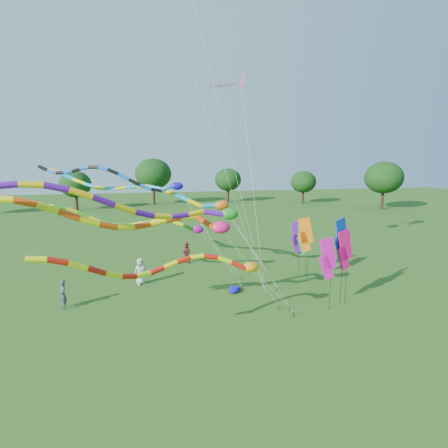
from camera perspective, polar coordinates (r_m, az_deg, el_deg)
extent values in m
plane|color=#235015|center=(20.16, 2.96, -15.63)|extent=(160.00, 160.00, 0.00)
cylinder|color=#382314|center=(72.02, 23.18, 3.51)|extent=(0.50, 0.50, 3.11)
ellipsoid|color=#0E350F|center=(71.73, 23.40, 6.74)|extent=(6.57, 6.57, 5.58)
cylinder|color=#382314|center=(69.35, 11.69, 3.54)|extent=(0.50, 0.50, 2.26)
ellipsoid|color=#0E350F|center=(69.09, 11.77, 5.97)|extent=(4.77, 4.77, 4.06)
cylinder|color=#382314|center=(71.07, 0.65, 4.06)|extent=(0.50, 0.50, 2.64)
ellipsoid|color=#0E350F|center=(70.79, 0.65, 6.83)|extent=(5.58, 5.58, 4.74)
cylinder|color=#382314|center=(75.51, -10.83, 4.30)|extent=(0.50, 0.50, 2.83)
ellipsoid|color=#0E350F|center=(75.24, -10.92, 7.11)|extent=(5.98, 5.98, 5.09)
cylinder|color=#382314|center=(74.05, -22.37, 3.80)|extent=(0.50, 0.50, 3.31)
ellipsoid|color=#0E350F|center=(73.76, -22.59, 7.14)|extent=(6.99, 6.99, 5.94)
cylinder|color=black|center=(21.76, 10.56, -13.37)|extent=(0.05, 0.05, 0.30)
cylinder|color=silver|center=(20.26, 7.50, -10.04)|extent=(0.02, 0.02, 4.25)
ellipsoid|color=orange|center=(18.94, 4.05, -6.56)|extent=(0.84, 0.54, 0.54)
cylinder|color=red|center=(18.59, 2.12, -6.27)|extent=(0.24, 0.24, 0.80)
cylinder|color=#F7FF0D|center=(18.30, 0.02, -5.47)|extent=(0.24, 0.24, 0.76)
cylinder|color=red|center=(18.04, -2.09, -5.01)|extent=(0.24, 0.24, 0.71)
cylinder|color=#F7FF0D|center=(17.80, -4.17, -5.01)|extent=(0.24, 0.24, 0.69)
cylinder|color=red|center=(17.56, -6.21, -5.46)|extent=(0.24, 0.24, 0.69)
cylinder|color=#F7FF0D|center=(17.30, -8.21, -6.20)|extent=(0.24, 0.24, 0.70)
cylinder|color=red|center=(17.00, -10.20, -6.99)|extent=(0.24, 0.24, 0.70)
cylinder|color=#F7FF0D|center=(16.66, -12.23, -7.56)|extent=(0.24, 0.24, 0.71)
cylinder|color=red|center=(16.27, -14.33, -7.73)|extent=(0.24, 0.24, 0.73)
cylinder|color=#F7FF0D|center=(15.86, -16.55, -7.43)|extent=(0.24, 0.24, 0.77)
cylinder|color=red|center=(15.46, -18.91, -6.75)|extent=(0.24, 0.24, 0.79)
cylinder|color=#F7FF0D|center=(15.13, -21.42, -5.91)|extent=(0.24, 0.24, 0.77)
cylinder|color=red|center=(14.90, -24.04, -5.19)|extent=(0.24, 0.24, 0.72)
cylinder|color=#F7FF0D|center=(14.80, -26.70, -4.84)|extent=(0.24, 0.24, 0.69)
cylinder|color=black|center=(22.51, 8.32, -12.48)|extent=(0.05, 0.05, 0.30)
cylinder|color=silver|center=(20.85, 4.17, -6.76)|extent=(0.02, 0.02, 6.06)
ellipsoid|color=#EA1A73|center=(19.57, -0.49, -0.51)|extent=(1.02, 0.66, 0.66)
cylinder|color=#DD440B|center=(19.50, -2.85, 0.29)|extent=(0.30, 0.30, 1.12)
cylinder|color=#F7EB0C|center=(19.47, -5.39, 1.08)|extent=(0.30, 0.30, 0.82)
cylinder|color=#DD440B|center=(19.26, -7.71, 0.76)|extent=(0.30, 0.30, 0.82)
cylinder|color=#F7EB0C|center=(19.03, -10.02, 0.25)|extent=(0.30, 0.30, 0.83)
cylinder|color=#DD440B|center=(18.77, -12.37, -0.24)|extent=(0.30, 0.30, 0.83)
cylinder|color=#F7EB0C|center=(18.49, -14.77, -0.45)|extent=(0.30, 0.30, 0.84)
cylinder|color=#DD440B|center=(18.20, -17.27, -0.25)|extent=(0.30, 0.30, 0.87)
cylinder|color=#F7EB0C|center=(17.93, -19.86, 0.37)|extent=(0.30, 0.30, 0.90)
cylinder|color=#DD440B|center=(17.72, -22.55, 1.27)|extent=(0.30, 0.30, 0.91)
cylinder|color=#F7EB0C|center=(17.60, -25.28, 2.21)|extent=(0.30, 0.30, 0.89)
cylinder|color=#DD440B|center=(17.60, -28.01, 2.93)|extent=(0.30, 0.30, 0.85)
cylinder|color=#F7EB0C|center=(17.72, -30.66, 3.24)|extent=(0.30, 0.30, 0.82)
cylinder|color=black|center=(22.52, 9.92, -12.52)|extent=(0.05, 0.05, 0.30)
cylinder|color=silver|center=(20.54, 5.71, -5.92)|extent=(0.02, 0.02, 6.84)
ellipsoid|color=#18841D|center=(19.04, 0.84, 1.55)|extent=(0.95, 0.61, 0.61)
cylinder|color=#4F0C8D|center=(18.91, -1.64, 1.69)|extent=(0.28, 0.28, 1.01)
cylinder|color=#DCB10B|center=(18.72, -4.35, 1.65)|extent=(0.28, 0.28, 0.91)
cylinder|color=#4F0C8D|center=(18.28, -6.80, 1.24)|extent=(0.28, 0.28, 0.91)
cylinder|color=#DCB10B|center=(17.84, -9.34, 1.16)|extent=(0.28, 0.28, 0.93)
cylinder|color=#4F0C8D|center=(17.41, -12.02, 1.52)|extent=(0.28, 0.28, 0.95)
cylinder|color=#DCB10B|center=(17.02, -14.86, 2.30)|extent=(0.28, 0.28, 0.98)
cylinder|color=#4F0C8D|center=(16.71, -17.86, 3.35)|extent=(0.28, 0.28, 0.99)
cylinder|color=#DCB10B|center=(16.51, -20.99, 4.38)|extent=(0.28, 0.28, 0.96)
cylinder|color=#4F0C8D|center=(16.44, -24.16, 5.11)|extent=(0.28, 0.28, 0.92)
cylinder|color=#DCB10B|center=(16.50, -27.31, 5.36)|extent=(0.28, 0.28, 0.90)
cylinder|color=#4F0C8D|center=(16.68, -30.38, 5.13)|extent=(0.28, 0.28, 0.91)
cylinder|color=black|center=(25.28, 2.73, -9.82)|extent=(0.05, 0.05, 0.30)
cylinder|color=silver|center=(24.50, -2.16, -2.03)|extent=(0.02, 0.02, 7.89)
ellipsoid|color=#170DB6|center=(24.38, -7.17, 5.76)|extent=(0.79, 0.51, 0.51)
cylinder|color=blue|center=(24.57, -8.71, 5.38)|extent=(0.23, 0.23, 0.74)
cylinder|color=black|center=(24.67, -10.24, 5.12)|extent=(0.23, 0.23, 0.70)
cylinder|color=blue|center=(24.66, -11.85, 5.52)|extent=(0.23, 0.23, 0.73)
cylinder|color=black|center=(24.70, -13.46, 6.19)|extent=(0.23, 0.23, 0.76)
cylinder|color=blue|center=(24.80, -15.02, 6.96)|extent=(0.23, 0.23, 0.75)
cylinder|color=black|center=(24.98, -16.52, 7.64)|extent=(0.23, 0.23, 0.72)
cylinder|color=blue|center=(25.25, -17.93, 8.07)|extent=(0.23, 0.23, 0.68)
cylinder|color=black|center=(25.59, -19.23, 8.18)|extent=(0.23, 0.23, 0.67)
cylinder|color=blue|center=(26.01, -20.43, 8.00)|extent=(0.23, 0.23, 0.69)
cylinder|color=black|center=(26.46, -21.54, 7.65)|extent=(0.23, 0.23, 0.71)
cylinder|color=blue|center=(26.94, -22.60, 7.32)|extent=(0.23, 0.23, 0.70)
cylinder|color=black|center=(27.41, -23.65, 7.16)|extent=(0.23, 0.23, 0.68)
cylinder|color=blue|center=(27.85, -24.72, 7.26)|extent=(0.23, 0.23, 0.69)
cylinder|color=black|center=(28.26, -25.83, 7.63)|extent=(0.23, 0.23, 0.72)
cylinder|color=black|center=(25.58, 8.06, -9.66)|extent=(0.05, 0.05, 0.30)
cylinder|color=silver|center=(24.98, 3.90, -3.36)|extent=(0.02, 0.02, 6.54)
ellipsoid|color=#DB540C|center=(24.84, -0.34, 2.86)|extent=(0.96, 0.62, 0.62)
cylinder|color=#0B9ACB|center=(24.84, -2.26, 2.78)|extent=(0.28, 0.28, 1.00)
cylinder|color=yellow|center=(24.82, -4.45, 3.15)|extent=(0.28, 0.28, 1.00)
cylinder|color=#0B9ACB|center=(24.98, -6.52, 4.09)|extent=(0.28, 0.28, 0.99)
cylinder|color=yellow|center=(25.25, -8.51, 4.89)|extent=(0.28, 0.28, 0.96)
cylinder|color=#0B9ACB|center=(25.62, -10.39, 5.42)|extent=(0.28, 0.28, 0.93)
cylinder|color=yellow|center=(26.09, -12.15, 5.62)|extent=(0.28, 0.28, 0.92)
cylinder|color=#0B9ACB|center=(26.63, -13.80, 5.55)|extent=(0.28, 0.28, 0.94)
cylinder|color=yellow|center=(27.22, -15.35, 5.36)|extent=(0.28, 0.28, 0.94)
cylinder|color=#0B9ACB|center=(27.82, -16.83, 5.21)|extent=(0.28, 0.28, 0.93)
cylinder|color=yellow|center=(28.42, -18.29, 5.24)|extent=(0.28, 0.28, 0.93)
cylinder|color=#0B9ACB|center=(28.98, -19.75, 5.53)|extent=(0.28, 0.28, 0.94)
cylinder|color=yellow|center=(29.50, -21.23, 6.05)|extent=(0.28, 0.28, 0.97)
cylinder|color=#0B9ACB|center=(29.99, -22.75, 6.70)|extent=(0.28, 0.28, 0.99)
cylinder|color=yellow|center=(30.44, -24.30, 7.34)|extent=(0.28, 0.28, 0.98)
cylinder|color=black|center=(27.41, 2.69, -8.22)|extent=(0.05, 0.05, 0.30)
cylinder|color=silver|center=(26.56, -0.59, -4.50)|extent=(0.02, 0.02, 4.75)
ellipsoid|color=#950D86|center=(25.94, -4.02, -0.84)|extent=(0.84, 0.54, 0.54)
cylinder|color=green|center=(25.57, -5.50, -0.52)|extent=(0.24, 0.24, 0.98)
cylinder|color=yellow|center=(25.22, -7.02, 0.08)|extent=(0.24, 0.24, 0.73)
cylinder|color=green|center=(25.25, -8.59, 0.43)|extent=(0.24, 0.24, 0.70)
cylinder|color=yellow|center=(25.38, -10.15, 0.47)|extent=(0.24, 0.24, 0.71)
cylinder|color=green|center=(25.58, -11.69, 0.28)|extent=(0.24, 0.24, 0.73)
cylinder|color=yellow|center=(25.81, -13.20, 0.00)|extent=(0.24, 0.24, 0.73)
cylinder|color=green|center=(26.05, -14.68, -0.20)|extent=(0.24, 0.24, 0.71)
cylinder|color=yellow|center=(26.24, -16.15, -0.17)|extent=(0.24, 0.24, 0.70)
cylinder|color=green|center=(26.38, -17.64, 0.13)|extent=(0.24, 0.24, 0.72)
cylinder|color=yellow|center=(26.46, -19.14, 0.67)|extent=(0.24, 0.24, 0.76)
cylinder|color=green|center=(26.47, -20.66, 1.34)|extent=(0.24, 0.24, 0.78)
cylinder|color=yellow|center=(26.45, -22.21, 1.96)|extent=(0.24, 0.24, 0.76)
cylinder|color=green|center=(26.41, -23.77, 2.39)|extent=(0.24, 0.24, 0.73)
cylinder|color=yellow|center=(26.39, -25.33, 2.51)|extent=(0.24, 0.24, 0.71)
cylinder|color=black|center=(24.30, 6.22, -10.70)|extent=(0.04, 0.04, 0.30)
cylinder|color=silver|center=(22.90, 0.44, 12.84)|extent=(0.01, 0.01, 19.71)
cylinder|color=black|center=(24.30, 6.22, -10.70)|extent=(0.04, 0.04, 0.30)
cylinder|color=silver|center=(21.81, -2.40, 15.56)|extent=(0.01, 0.01, 22.25)
cylinder|color=black|center=(24.30, 6.22, -10.70)|extent=(0.04, 0.04, 0.30)
cylinder|color=silver|center=(25.27, 4.30, 6.43)|extent=(0.01, 0.01, 14.70)
cone|color=purple|center=(28.23, 2.55, 20.80)|extent=(1.24, 1.35, 1.44)
cube|color=purple|center=(28.04, 1.07, 20.57)|extent=(0.90, 0.12, 0.04)
cube|color=purple|center=(27.90, -0.10, 20.38)|extent=(0.90, 0.12, 0.04)
cube|color=purple|center=(27.77, -1.28, 20.17)|extent=(0.90, 0.12, 0.04)
cylinder|color=black|center=(22.63, 15.93, -7.72)|extent=(0.02, 0.02, 3.96)
cube|color=#EE0DAE|center=(22.15, 15.61, -4.38)|extent=(1.16, 0.12, 1.93)
cube|color=#EE0DAE|center=(22.32, 15.33, -6.39)|extent=(1.01, 0.12, 1.51)
cylinder|color=black|center=(27.08, 12.70, -4.24)|extent=(0.02, 0.02, 4.33)
cube|color=orange|center=(26.74, 12.35, -0.98)|extent=(1.09, 0.53, 1.93)
cube|color=orange|center=(26.90, 12.12, -2.65)|extent=(0.95, 0.47, 1.51)
cylinder|color=black|center=(23.57, 18.18, -6.68)|extent=(0.02, 0.02, 4.30)
cube|color=#D70B6A|center=(23.04, 17.98, -3.06)|extent=(1.15, 0.30, 1.93)
cube|color=#D70B6A|center=(23.18, 17.73, -5.01)|extent=(1.00, 0.27, 1.51)
cylinder|color=black|center=(28.87, 12.38, -3.96)|extent=(0.02, 0.02, 3.72)
cube|color=green|center=(28.50, 12.08, -1.54)|extent=(1.16, 0.12, 1.93)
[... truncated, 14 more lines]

